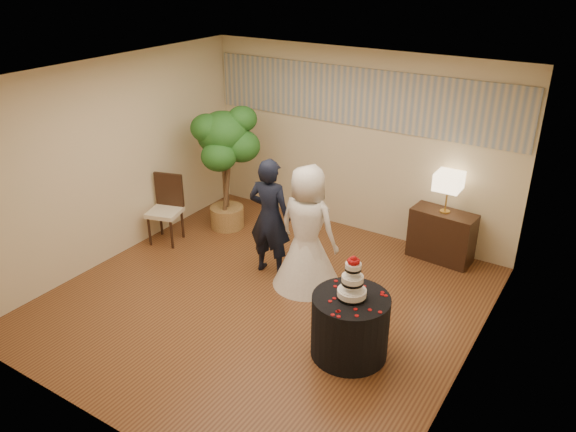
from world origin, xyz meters
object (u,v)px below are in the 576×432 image
Objects in this scene: bride at (307,227)px; console at (442,236)px; groom at (270,217)px; side_chair at (164,210)px; table_lamp at (447,193)px; ficus_tree at (225,168)px; wedding_cake at (353,277)px; cake_table at (350,326)px.

console is (1.27, 1.60, -0.46)m from bride.
side_chair is at bearing -3.30° from groom.
table_lamp is (0.00, 0.00, 0.66)m from console.
table_lamp is 4.10m from side_chair.
table_lamp is at bearing 8.44° from side_chair.
ficus_tree is 1.12m from side_chair.
ficus_tree reaches higher than bride.
console is at bearing 8.44° from side_chair.
groom is at bearing -0.75° from bride.
wedding_cake is at bearing 139.58° from bride.
cake_table is (1.72, -1.01, -0.46)m from groom.
console is (1.86, 1.59, -0.45)m from groom.
side_chair is at bearing 165.85° from wedding_cake.
ficus_tree is at bearing -21.26° from bride.
groom is at bearing -139.59° from table_lamp.
side_chair is at bearing -155.23° from table_lamp.
groom is 1.86m from side_chair.
console is 4.07m from side_chair.
groom is 1.85× the size of console.
groom is 2.04m from cake_table.
wedding_cake is at bearing -30.17° from ficus_tree.
bride is 2.87× the size of table_lamp.
wedding_cake is at bearing -88.54° from console.
side_chair is at bearing 3.30° from bride.
bride is 1.51m from wedding_cake.
cake_table is at bearing 139.58° from bride.
side_chair is (-3.69, -1.70, 0.15)m from console.
bride is 2.44m from side_chair.
cake_table is at bearing -30.17° from ficus_tree.
wedding_cake is 2.60m from table_lamp.
bride is 2.11m from ficus_tree.
cake_table is at bearing -30.48° from side_chair.
bride reaches higher than console.
console is at bearing 14.07° from ficus_tree.
groom reaches higher than console.
ficus_tree is (-3.22, -0.81, 0.63)m from console.
wedding_cake is at bearing 142.59° from groom.
table_lamp is (1.27, 1.60, 0.20)m from bride.
table_lamp is 3.32m from ficus_tree.
cake_table is 1.68× the size of wedding_cake.
ficus_tree is 1.93× the size of side_chair.
ficus_tree is (-3.08, 1.79, 0.63)m from cake_table.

